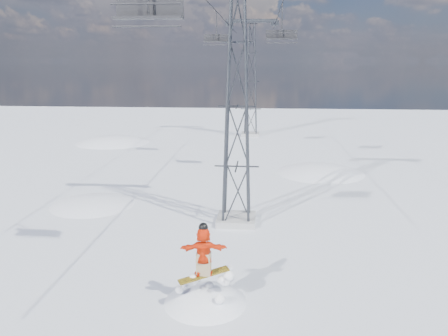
% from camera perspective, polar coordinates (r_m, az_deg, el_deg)
% --- Properties ---
extents(ground, '(120.00, 120.00, 0.00)m').
position_cam_1_polar(ground, '(13.83, -3.92, -18.86)').
color(ground, white).
rests_on(ground, ground).
extents(snow_terrain, '(39.00, 37.00, 22.00)m').
position_cam_1_polar(snow_terrain, '(37.51, -6.03, -13.34)').
color(snow_terrain, white).
rests_on(snow_terrain, ground).
extents(lift_tower_near, '(5.20, 1.80, 11.43)m').
position_cam_1_polar(lift_tower_near, '(19.63, 1.72, 7.96)').
color(lift_tower_near, '#999999').
rests_on(lift_tower_near, ground).
extents(lift_tower_far, '(5.20, 1.80, 11.43)m').
position_cam_1_polar(lift_tower_far, '(44.56, 3.57, 11.19)').
color(lift_tower_far, '#999999').
rests_on(lift_tower_far, ground).
extents(haul_cables, '(4.46, 51.00, 0.06)m').
position_cam_1_polar(haul_cables, '(31.21, 3.06, 20.00)').
color(haul_cables, black).
rests_on(haul_cables, ground).
extents(lift_chair_near, '(1.99, 0.57, 2.47)m').
position_cam_1_polar(lift_chair_near, '(13.47, -9.82, 19.64)').
color(lift_chair_near, black).
rests_on(lift_chair_near, ground).
extents(lift_chair_mid, '(1.90, 0.55, 2.36)m').
position_cam_1_polar(lift_chair_mid, '(27.68, 7.52, 16.78)').
color(lift_chair_mid, black).
rests_on(lift_chair_mid, ground).
extents(lift_chair_far, '(1.85, 0.53, 2.30)m').
position_cam_1_polar(lift_chair_far, '(32.42, -0.96, 16.52)').
color(lift_chair_far, black).
rests_on(lift_chair_far, ground).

